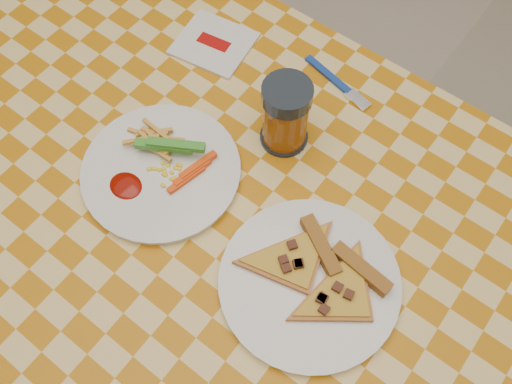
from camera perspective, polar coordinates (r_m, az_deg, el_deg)
ground at (r=1.58m, az=-2.92°, el=-14.69°), size 8.00×8.00×0.00m
table at (r=0.93m, az=-4.83°, el=-4.94°), size 1.28×0.88×0.76m
plate_left at (r=0.90m, az=-9.44°, el=1.98°), size 0.25×0.25×0.01m
plate_right at (r=0.82m, az=5.35°, el=-9.03°), size 0.30×0.30×0.01m
fries_veggies at (r=0.90m, az=-9.39°, el=3.42°), size 0.16×0.15×0.04m
pizza_slices at (r=0.81m, az=6.24°, el=-8.12°), size 0.25×0.22×0.02m
drink_glass at (r=0.88m, az=2.97°, el=7.68°), size 0.08×0.08×0.13m
napkin at (r=1.06m, az=-4.24°, el=14.60°), size 0.15×0.14×0.01m
fork at (r=1.01m, az=8.16°, el=10.79°), size 0.15×0.04×0.01m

